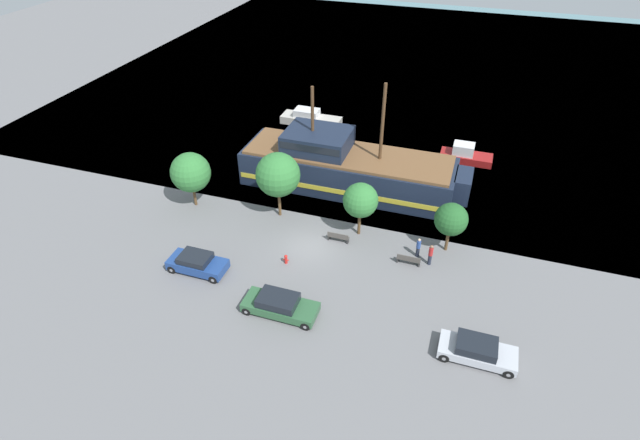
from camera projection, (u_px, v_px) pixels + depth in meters
ground_plane at (310, 246)px, 38.73m from camera, size 160.00×160.00×0.00m
water_surface at (410, 66)px, 72.54m from camera, size 80.00×80.00×0.00m
pirate_ship at (346, 167)px, 44.83m from camera, size 20.25×5.74×10.10m
moored_boat_dockside at (465, 155)px, 49.42m from camera, size 5.02×2.02×1.77m
moored_boat_outer at (310, 119)px, 56.38m from camera, size 6.75×2.19×1.67m
parked_car_curb_front at (280, 305)px, 32.71m from camera, size 4.97×2.01×1.38m
parked_car_curb_mid at (197, 263)px, 36.07m from camera, size 4.27×1.93×1.39m
parked_car_curb_rear at (477, 350)px, 29.69m from camera, size 4.56×1.96×1.36m
fire_hydrant at (286, 259)px, 36.90m from camera, size 0.42×0.25×0.76m
bench_promenade_east at (338, 237)px, 38.99m from camera, size 1.68×0.45×0.85m
bench_promenade_west at (409, 260)px, 36.78m from camera, size 1.73×0.45×0.85m
pedestrian_walking_near at (430, 255)px, 36.53m from camera, size 0.32×0.32×1.76m
pedestrian_walking_far at (418, 247)px, 37.31m from camera, size 0.32×0.32×1.65m
tree_row_east at (191, 172)px, 41.55m from camera, size 3.35×3.35×4.91m
tree_row_mideast at (278, 175)px, 39.90m from camera, size 3.62×3.62×5.74m
tree_row_midwest at (361, 200)px, 38.22m from camera, size 2.74×2.74×4.57m
tree_row_west at (451, 219)px, 36.76m from camera, size 2.49×2.49×4.11m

